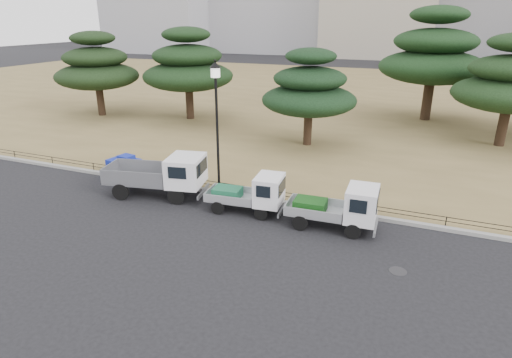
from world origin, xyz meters
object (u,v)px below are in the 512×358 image
at_px(truck_kei_rear, 339,207).
at_px(truck_kei_front, 251,193).
at_px(street_lamp, 216,106).
at_px(truck_large, 161,173).
at_px(tarp_pile, 125,165).

bearing_deg(truck_kei_rear, truck_kei_front, 176.03).
relative_size(truck_kei_rear, street_lamp, 0.60).
height_order(truck_large, truck_kei_rear, truck_large).
bearing_deg(truck_kei_front, street_lamp, 140.94).
relative_size(truck_kei_front, street_lamp, 0.57).
xyz_separation_m(truck_kei_front, truck_kei_rear, (3.87, -0.10, 0.06)).
relative_size(truck_kei_rear, tarp_pile, 2.05).
relative_size(truck_large, truck_kei_front, 1.43).
relative_size(truck_kei_front, tarp_pile, 1.95).
xyz_separation_m(truck_kei_front, street_lamp, (-2.37, 1.60, 3.37)).
bearing_deg(tarp_pile, truck_large, -25.03).
height_order(truck_kei_front, tarp_pile, truck_kei_front).
height_order(street_lamp, tarp_pile, street_lamp).
distance_m(truck_large, truck_kei_rear, 8.54).
height_order(truck_kei_rear, street_lamp, street_lamp).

